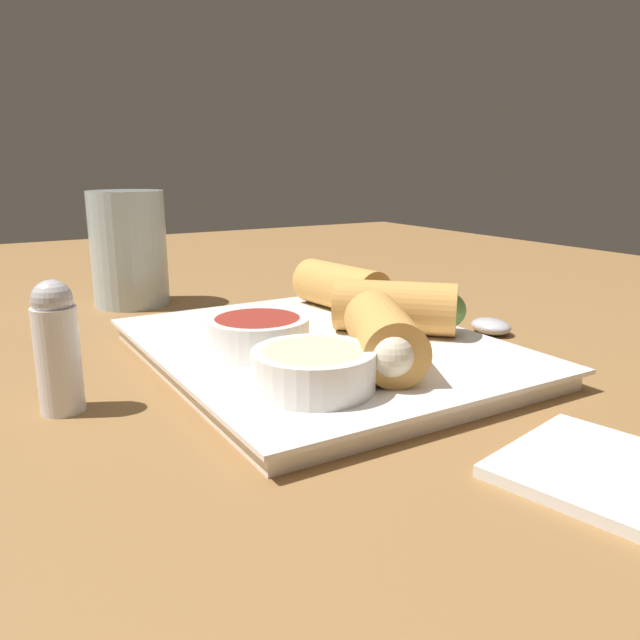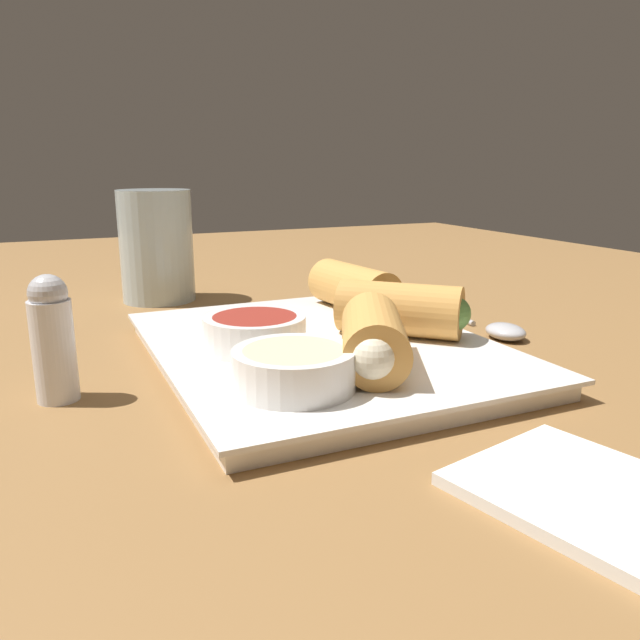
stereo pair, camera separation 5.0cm
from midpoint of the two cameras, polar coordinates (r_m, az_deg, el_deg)
The scene contains 11 objects.
table_surface at distance 44.51cm, azimuth -0.83°, elevation -5.79°, with size 180.00×140.00×2.00cm.
serving_plate at distance 45.84cm, azimuth -3.13°, elevation -2.89°, with size 29.07×23.29×1.50cm.
roll_front_left at distance 54.72cm, azimuth -0.44°, elevation 2.92°, with size 10.03×5.02×4.01cm.
roll_front_right at distance 39.10cm, azimuth 1.99°, elevation -1.70°, with size 9.99×7.67×4.01cm.
roll_back_left at distance 47.38cm, azimuth 4.45°, elevation 1.10°, with size 9.27×9.35×4.01cm.
dipping_bowl_near at distance 43.46cm, azimuth -9.01°, elevation -1.22°, with size 7.16×7.16×2.36cm.
dipping_bowl_far at distance 35.79cm, azimuth -4.61°, elevation -4.48°, with size 7.16×7.16×2.36cm.
spoon at distance 55.41cm, azimuth 11.92°, elevation -0.33°, with size 16.28×3.07×1.31cm.
napkin at distance 31.24cm, azimuth 21.97°, elevation -13.38°, with size 12.05×10.88×0.60cm.
drinking_glass at distance 66.83cm, azimuth -19.17°, elevation 6.16°, with size 7.52×7.52×11.52cm.
salt_shaker at distance 39.79cm, azimuth -26.31°, elevation -2.26°, with size 2.52×2.52×7.86cm.
Camera 1 is at (-35.01, 23.19, 16.23)cm, focal length 35.00 mm.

